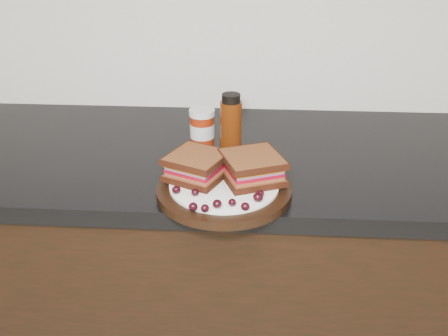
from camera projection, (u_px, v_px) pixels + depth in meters
The scene contains 26 objects.
base_cabinets at pixel (175, 295), 1.45m from camera, with size 3.96×0.58×0.86m, color black.
countertop at pixel (167, 156), 1.25m from camera, with size 3.98×0.60×0.04m, color black.
plate at pixel (224, 190), 1.03m from camera, with size 0.28×0.28×0.02m, color black.
sandwich_left at pixel (197, 166), 1.04m from camera, with size 0.11×0.11×0.05m, color brown, non-canonical shape.
sandwich_right at pixel (252, 168), 1.03m from camera, with size 0.12×0.12×0.05m, color brown, non-canonical shape.
grape_0 at pixel (176, 190), 0.99m from camera, with size 0.02×0.02×0.02m, color black.
grape_1 at pixel (195, 192), 0.98m from camera, with size 0.02×0.02×0.01m, color black.
grape_2 at pixel (193, 207), 0.93m from camera, with size 0.02×0.02×0.02m, color black.
grape_3 at pixel (205, 208), 0.93m from camera, with size 0.02×0.02×0.02m, color black.
grape_4 at pixel (217, 204), 0.94m from camera, with size 0.02×0.02×0.02m, color black.
grape_5 at pixel (232, 202), 0.95m from camera, with size 0.02×0.02×0.01m, color black.
grape_6 at pixel (245, 206), 0.93m from camera, with size 0.02×0.02×0.02m, color black.
grape_7 at pixel (258, 197), 0.96m from camera, with size 0.02×0.02×0.02m, color black.
grape_8 at pixel (260, 193), 0.98m from camera, with size 0.02×0.02×0.01m, color black.
grape_9 at pixel (247, 184), 1.01m from camera, with size 0.02×0.02×0.02m, color black.
grape_10 at pixel (259, 177), 1.03m from camera, with size 0.02×0.02×0.02m, color black.
grape_11 at pixel (248, 174), 1.05m from camera, with size 0.02×0.02×0.02m, color black.
grape_12 at pixel (248, 169), 1.07m from camera, with size 0.02×0.02×0.02m, color black.
grape_13 at pixel (191, 167), 1.07m from camera, with size 0.02×0.02×0.02m, color black.
grape_14 at pixel (188, 175), 1.05m from camera, with size 0.02×0.02×0.01m, color black.
grape_15 at pixel (196, 181), 1.02m from camera, with size 0.02×0.02×0.02m, color black.
grape_16 at pixel (200, 169), 1.07m from camera, with size 0.02×0.02×0.02m, color black.
grape_17 at pixel (195, 172), 1.05m from camera, with size 0.02×0.02×0.02m, color black.
grape_18 at pixel (180, 178), 1.03m from camera, with size 0.02×0.02×0.02m, color black.
condiment_jar at pixel (202, 128), 1.24m from camera, with size 0.06×0.06×0.09m, color maroon.
oil_bottle at pixel (231, 123), 1.19m from camera, with size 0.05×0.05×0.15m, color #4E1E07.
Camera 1 is at (0.21, 0.58, 1.42)m, focal length 40.00 mm.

